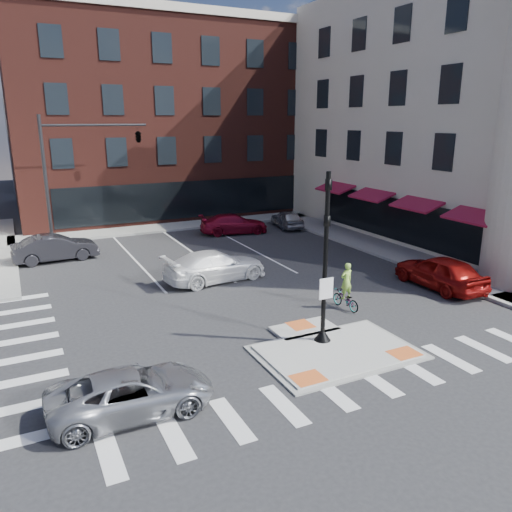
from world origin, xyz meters
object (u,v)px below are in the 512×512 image
white_pickup (215,266)px  bg_car_red (234,224)px  bg_car_dark (55,248)px  silver_suv (132,392)px  red_sedan (440,272)px  bg_car_silver (287,219)px  cyclist (346,293)px

white_pickup → bg_car_red: 10.59m
bg_car_dark → bg_car_red: (11.83, 1.96, -0.07)m
silver_suv → red_sedan: (15.41, 4.04, 0.18)m
bg_car_silver → red_sedan: bearing=97.8°
bg_car_silver → cyclist: cyclist is taller
bg_car_silver → cyclist: size_ratio=1.88×
silver_suv → white_pickup: bearing=-32.3°
silver_suv → bg_car_dark: size_ratio=0.98×
silver_suv → bg_car_red: size_ratio=0.95×
white_pickup → red_sedan: bearing=-128.2°
red_sedan → bg_car_dark: (-15.84, 13.05, -0.05)m
silver_suv → white_pickup: (6.32, 9.76, 0.13)m
silver_suv → bg_car_silver: size_ratio=1.18×
bg_car_silver → cyclist: (-5.87, -15.29, 0.03)m
bg_car_red → cyclist: (-1.58, -15.25, -0.00)m
bg_car_dark → white_pickup: bearing=-141.6°
silver_suv → bg_car_dark: 17.09m
bg_car_dark → cyclist: (10.25, -13.29, -0.07)m
cyclist → bg_car_dark: bearing=-57.5°
red_sedan → bg_car_dark: bearing=-39.0°
red_sedan → bg_car_dark: red_sedan is taller
red_sedan → bg_car_silver: red_sedan is taller
bg_car_dark → bg_car_silver: size_ratio=1.20×
white_pickup → cyclist: 6.91m
white_pickup → bg_car_dark: 9.96m
bg_car_silver → white_pickup: bearing=53.7°
silver_suv → bg_car_silver: (15.68, 19.09, 0.02)m
red_sedan → white_pickup: size_ratio=0.90×
bg_car_dark → bg_car_silver: 16.24m
white_pickup → cyclist: size_ratio=2.57×
silver_suv → red_sedan: size_ratio=0.95×
red_sedan → bg_car_red: size_ratio=0.99×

